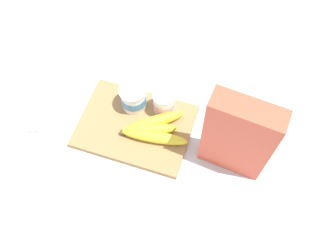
# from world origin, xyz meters

# --- Properties ---
(ground_plane) EXTENTS (2.40, 2.40, 0.00)m
(ground_plane) POSITION_xyz_m (0.00, 0.00, 0.00)
(ground_plane) COLOR silver
(cutting_board) EXTENTS (0.32, 0.23, 0.02)m
(cutting_board) POSITION_xyz_m (0.00, 0.00, 0.01)
(cutting_board) COLOR #A37A4C
(cutting_board) RESTS_ON ground_plane
(cereal_box) EXTENTS (0.18, 0.08, 0.29)m
(cereal_box) POSITION_xyz_m (0.29, -0.01, 0.14)
(cereal_box) COLOR #D85138
(cereal_box) RESTS_ON ground_plane
(yogurt_cup_front) EXTENTS (0.08, 0.08, 0.08)m
(yogurt_cup_front) POSITION_xyz_m (-0.02, 0.06, 0.06)
(yogurt_cup_front) COLOR white
(yogurt_cup_front) RESTS_ON cutting_board
(yogurt_cup_back) EXTENTS (0.06, 0.06, 0.08)m
(yogurt_cup_back) POSITION_xyz_m (0.06, 0.07, 0.06)
(yogurt_cup_back) COLOR white
(yogurt_cup_back) RESTS_ON cutting_board
(banana_bunch) EXTENTS (0.20, 0.14, 0.04)m
(banana_bunch) POSITION_xyz_m (0.06, -0.01, 0.04)
(banana_bunch) COLOR yellow
(banana_bunch) RESTS_ON cutting_board
(spoon) EXTENTS (0.13, 0.05, 0.01)m
(spoon) POSITION_xyz_m (-0.26, -0.09, 0.01)
(spoon) COLOR silver
(spoon) RESTS_ON ground_plane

